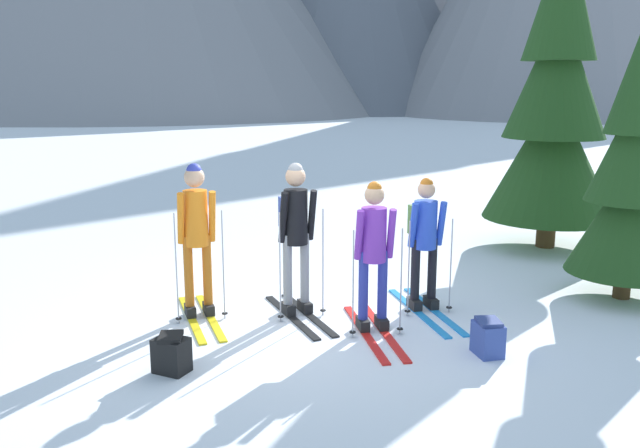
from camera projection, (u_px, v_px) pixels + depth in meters
name	position (u px, v px, depth m)	size (l,w,h in m)	color
ground_plane	(317.00, 321.00, 7.85)	(400.00, 400.00, 0.00)	white
skier_in_orange	(197.00, 233.00, 7.79)	(0.72, 1.69, 1.84)	yellow
skier_in_black	(296.00, 229.00, 7.89)	(0.81, 1.64, 1.83)	black
skier_in_purple	(373.00, 248.00, 7.38)	(0.61, 1.78, 1.70)	red
skier_in_blue	(424.00, 237.00, 8.07)	(0.62, 1.81, 1.64)	#1E84D1
pine_tree_near	(633.00, 173.00, 8.35)	(1.48, 1.48, 3.58)	#51381E
pine_tree_mid	(555.00, 105.00, 10.87)	(2.16, 2.16, 5.21)	#51381E
backpack_on_snow_front	(488.00, 338.00, 6.84)	(0.29, 0.35, 0.38)	#384C99
backpack_on_snow_beside	(171.00, 354.00, 6.43)	(0.40, 0.37, 0.38)	black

